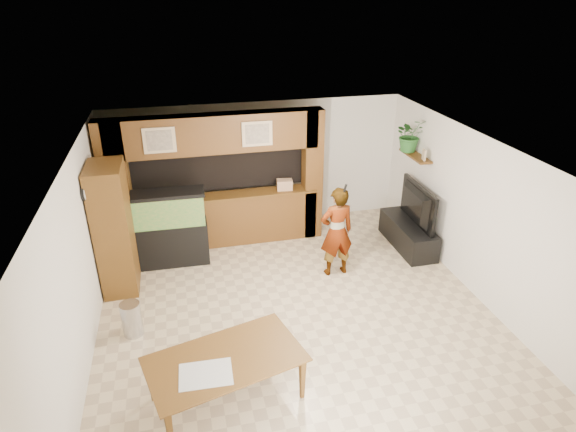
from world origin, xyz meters
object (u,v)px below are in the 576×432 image
object	(u,v)px
pantry_cabinet	(114,229)
aquarium	(171,229)
person	(337,232)
dining_table	(228,381)
television	(412,205)

from	to	relation	value
pantry_cabinet	aquarium	world-z (taller)	pantry_cabinet
pantry_cabinet	aquarium	xyz separation A→B (m)	(0.88, 0.58, -0.40)
pantry_cabinet	person	xyz separation A→B (m)	(3.66, -0.46, -0.27)
person	dining_table	world-z (taller)	person
television	dining_table	distance (m)	5.01
pantry_cabinet	dining_table	xyz separation A→B (m)	(1.45, -2.95, -0.76)
person	pantry_cabinet	bearing A→B (deg)	-11.48
dining_table	aquarium	bearing A→B (deg)	84.33
pantry_cabinet	dining_table	size ratio (longest dim) A/B	1.19
television	dining_table	size ratio (longest dim) A/B	0.72
television	dining_table	xyz separation A→B (m)	(-3.90, -3.08, -0.57)
aquarium	person	world-z (taller)	person
pantry_cabinet	television	world-z (taller)	pantry_cabinet
pantry_cabinet	person	distance (m)	3.70
person	dining_table	size ratio (longest dim) A/B	0.90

